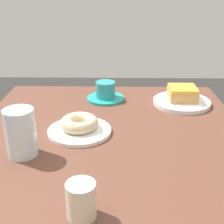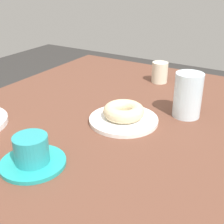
{
  "view_description": "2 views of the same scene",
  "coord_description": "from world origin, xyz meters",
  "px_view_note": "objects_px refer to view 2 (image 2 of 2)",
  "views": [
    {
      "loc": [
        0.77,
        0.03,
        1.15
      ],
      "look_at": [
        -0.1,
        0.01,
        0.78
      ],
      "focal_mm": 49.52,
      "sensor_mm": 36.0,
      "label": 1
    },
    {
      "loc": [
        -0.72,
        -0.45,
        1.11
      ],
      "look_at": [
        -0.06,
        -0.05,
        0.75
      ],
      "focal_mm": 48.97,
      "sensor_mm": 36.0,
      "label": 2
    }
  ],
  "objects_px": {
    "donut_sugar_ring": "(124,111)",
    "coffee_cup": "(32,154)",
    "plate_sugar_ring": "(124,120)",
    "water_glass": "(188,95)",
    "sugar_jar": "(160,72)"
  },
  "relations": [
    {
      "from": "donut_sugar_ring",
      "to": "sugar_jar",
      "type": "height_order",
      "value": "sugar_jar"
    },
    {
      "from": "donut_sugar_ring",
      "to": "coffee_cup",
      "type": "distance_m",
      "value": 0.29
    },
    {
      "from": "plate_sugar_ring",
      "to": "sugar_jar",
      "type": "relative_size",
      "value": 2.52
    },
    {
      "from": "water_glass",
      "to": "coffee_cup",
      "type": "distance_m",
      "value": 0.45
    },
    {
      "from": "water_glass",
      "to": "sugar_jar",
      "type": "xyz_separation_m",
      "value": [
        0.23,
        0.18,
        -0.03
      ]
    },
    {
      "from": "plate_sugar_ring",
      "to": "donut_sugar_ring",
      "type": "xyz_separation_m",
      "value": [
        0.0,
        0.0,
        0.03
      ]
    },
    {
      "from": "plate_sugar_ring",
      "to": "sugar_jar",
      "type": "distance_m",
      "value": 0.36
    },
    {
      "from": "water_glass",
      "to": "coffee_cup",
      "type": "height_order",
      "value": "water_glass"
    },
    {
      "from": "donut_sugar_ring",
      "to": "coffee_cup",
      "type": "height_order",
      "value": "coffee_cup"
    },
    {
      "from": "sugar_jar",
      "to": "donut_sugar_ring",
      "type": "bearing_deg",
      "value": -172.71
    },
    {
      "from": "water_glass",
      "to": "coffee_cup",
      "type": "bearing_deg",
      "value": 153.62
    },
    {
      "from": "plate_sugar_ring",
      "to": "sugar_jar",
      "type": "bearing_deg",
      "value": 7.29
    },
    {
      "from": "donut_sugar_ring",
      "to": "plate_sugar_ring",
      "type": "bearing_deg",
      "value": 0.0
    },
    {
      "from": "plate_sugar_ring",
      "to": "donut_sugar_ring",
      "type": "distance_m",
      "value": 0.03
    },
    {
      "from": "donut_sugar_ring",
      "to": "coffee_cup",
      "type": "bearing_deg",
      "value": 166.46
    }
  ]
}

